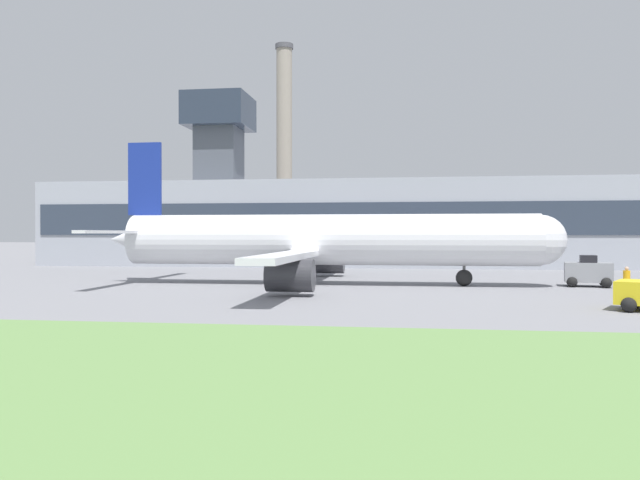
# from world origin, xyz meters

# --- Properties ---
(ground_plane) EXTENTS (400.00, 400.00, 0.00)m
(ground_plane) POSITION_xyz_m (0.00, 0.00, 0.00)
(ground_plane) COLOR gray
(terminal_building) EXTENTS (69.24, 13.46, 19.85)m
(terminal_building) POSITION_xyz_m (-0.95, 29.48, 5.12)
(terminal_building) COLOR #9EA3AD
(terminal_building) RESTS_ON ground_plane
(smokestack_left) EXTENTS (3.04, 3.04, 35.64)m
(smokestack_left) POSITION_xyz_m (-14.16, 62.15, 17.94)
(smokestack_left) COLOR gray
(smokestack_left) RESTS_ON ground_plane
(airplane) EXTENTS (32.54, 31.34, 10.32)m
(airplane) POSITION_xyz_m (0.64, 2.14, 3.08)
(airplane) COLOR silver
(airplane) RESTS_ON ground_plane
(pushback_tug) EXTENTS (3.29, 2.69, 2.14)m
(pushback_tug) POSITION_xyz_m (18.78, 2.86, 0.94)
(pushback_tug) COLOR gray
(pushback_tug) RESTS_ON ground_plane
(ground_crew_person) EXTENTS (0.54, 0.54, 1.72)m
(ground_crew_person) POSITION_xyz_m (19.10, -3.72, 0.88)
(ground_crew_person) COLOR #23283D
(ground_crew_person) RESTS_ON ground_plane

